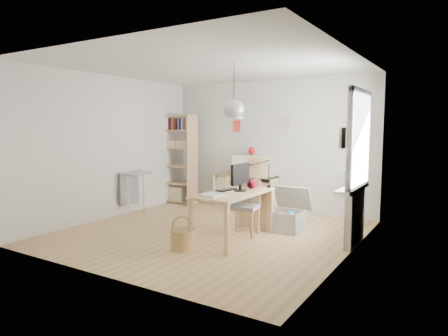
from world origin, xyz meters
The scene contains 20 objects.
ground centered at (0.00, 0.00, 0.00)m, with size 4.50×4.50×0.00m, color tan.
room_shell centered at (0.55, -0.15, 2.00)m, with size 4.50×4.50×4.50m.
window_unit centered at (2.23, 0.60, 1.55)m, with size 0.07×1.16×1.46m.
radiator centered at (2.19, 0.60, 0.40)m, with size 0.10×0.80×0.80m, color silver.
windowsill centered at (2.14, 0.60, 0.83)m, with size 0.22×1.20×0.06m, color white.
desk centered at (0.55, -0.15, 0.66)m, with size 0.70×1.50×0.75m.
cube_shelf centered at (-0.47, 2.08, 0.30)m, with size 1.40×0.38×0.72m.
tall_bookshelf centered at (-2.04, 1.80, 1.09)m, with size 0.80×0.38×2.00m.
side_table centered at (-2.04, 0.35, 0.67)m, with size 0.40×0.55×0.85m.
chair centered at (0.55, 0.23, 0.50)m, with size 0.50×0.50×0.88m.
wicker_basket centered at (0.19, -0.96, 0.16)m, with size 0.35×0.35×0.49m.
storage_chest centered at (0.98, 0.84, 0.23)m, with size 0.69×0.77×0.71m.
monitor centered at (0.60, -0.04, 0.99)m, with size 0.19×0.49×0.43m.
keyboard centered at (0.37, -0.08, 0.76)m, with size 0.14×0.38×0.02m, color black.
task_lamp centered at (0.63, 0.47, 1.03)m, with size 0.39×0.14×0.42m.
yarn_ball centered at (0.64, 0.26, 0.83)m, with size 0.16×0.16×0.16m, color #450915.
paper_tray centered at (0.49, -0.65, 0.77)m, with size 0.26×0.32×0.03m, color white.
drawer_chest centered at (-0.32, 2.04, 0.93)m, with size 0.75×0.34×0.43m, color #CEB888.
red_vase centered at (-0.29, 2.04, 1.23)m, with size 0.14×0.14×0.17m, color maroon.
potted_plant centered at (2.12, 0.66, 1.02)m, with size 0.29×0.25×0.33m, color #2A722D.
Camera 1 is at (3.57, -5.35, 1.75)m, focal length 32.00 mm.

